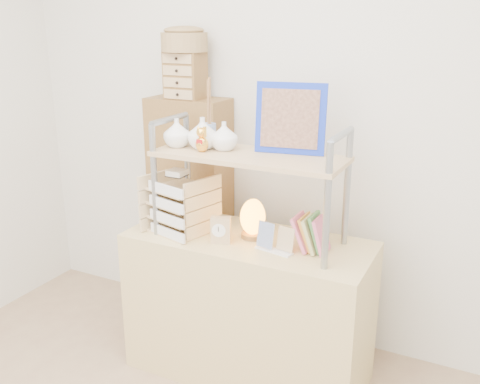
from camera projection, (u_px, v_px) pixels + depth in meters
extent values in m
cube|color=silver|center=(289.00, 111.00, 2.85)|extent=(3.40, 0.02, 2.60)
cube|color=tan|center=(248.00, 307.00, 2.71)|extent=(1.20, 0.50, 0.75)
cube|color=brown|center=(191.00, 213.00, 3.16)|extent=(0.45, 0.24, 1.35)
cylinder|color=gray|center=(154.00, 181.00, 2.56)|extent=(0.03, 0.03, 0.55)
cylinder|color=gray|center=(188.00, 166.00, 2.82)|extent=(0.03, 0.03, 0.55)
cylinder|color=gray|center=(170.00, 119.00, 2.61)|extent=(0.03, 0.30, 0.03)
cylinder|color=gray|center=(327.00, 207.00, 2.20)|extent=(0.03, 0.03, 0.55)
cylinder|color=gray|center=(347.00, 188.00, 2.45)|extent=(0.03, 0.03, 0.55)
cylinder|color=gray|center=(341.00, 135.00, 2.24)|extent=(0.03, 0.30, 0.03)
cube|color=tan|center=(249.00, 156.00, 2.47)|extent=(0.90, 0.34, 0.02)
imported|color=white|center=(177.00, 133.00, 2.58)|extent=(0.13, 0.13, 0.14)
imported|color=white|center=(203.00, 133.00, 2.54)|extent=(0.14, 0.14, 0.15)
imported|color=white|center=(224.00, 136.00, 2.52)|extent=(0.13, 0.13, 0.14)
cylinder|color=#285AAD|center=(209.00, 133.00, 2.67)|extent=(0.07, 0.07, 0.10)
cube|color=#122BAF|center=(291.00, 118.00, 2.43)|extent=(0.33, 0.10, 0.32)
cube|color=#543326|center=(290.00, 119.00, 2.42)|extent=(0.27, 0.07, 0.26)
cube|color=#D85E81|center=(322.00, 235.00, 2.41)|extent=(0.06, 0.12, 0.17)
cube|color=#509148|center=(318.00, 233.00, 2.44)|extent=(0.07, 0.12, 0.17)
cube|color=tan|center=(312.00, 234.00, 2.43)|extent=(0.07, 0.13, 0.17)
cube|color=gold|center=(309.00, 231.00, 2.45)|extent=(0.08, 0.14, 0.16)
cube|color=#D85E81|center=(303.00, 232.00, 2.45)|extent=(0.08, 0.14, 0.16)
cube|color=tan|center=(181.00, 229.00, 2.69)|extent=(0.32, 0.30, 0.01)
cube|color=white|center=(168.00, 233.00, 2.58)|extent=(0.24, 0.07, 0.05)
cube|color=tan|center=(181.00, 216.00, 2.67)|extent=(0.32, 0.30, 0.01)
cube|color=white|center=(167.00, 219.00, 2.56)|extent=(0.24, 0.07, 0.05)
cube|color=tan|center=(180.00, 202.00, 2.65)|extent=(0.32, 0.30, 0.01)
cube|color=white|center=(166.00, 204.00, 2.54)|extent=(0.24, 0.07, 0.05)
cube|color=tan|center=(180.00, 188.00, 2.62)|extent=(0.32, 0.30, 0.01)
cube|color=white|center=(166.00, 190.00, 2.51)|extent=(0.24, 0.07, 0.05)
cube|color=beige|center=(177.00, 173.00, 2.58)|extent=(0.08, 0.08, 0.03)
cylinder|color=brown|center=(253.00, 235.00, 2.60)|extent=(0.11, 0.11, 0.02)
ellipsoid|color=orange|center=(253.00, 216.00, 2.57)|extent=(0.13, 0.12, 0.17)
cube|color=tan|center=(221.00, 230.00, 2.52)|extent=(0.10, 0.07, 0.13)
cylinder|color=white|center=(219.00, 230.00, 2.50)|extent=(0.06, 0.03, 0.07)
cube|color=white|center=(274.00, 251.00, 2.45)|extent=(0.19, 0.08, 0.01)
cube|color=navy|center=(266.00, 235.00, 2.45)|extent=(0.09, 0.04, 0.12)
cube|color=tan|center=(286.00, 239.00, 2.42)|extent=(0.09, 0.04, 0.11)
cube|color=brown|center=(185.00, 75.00, 2.90)|extent=(0.20, 0.15, 0.25)
cube|color=tan|center=(178.00, 94.00, 2.87)|extent=(0.18, 0.01, 0.05)
cube|color=tan|center=(178.00, 83.00, 2.85)|extent=(0.18, 0.01, 0.05)
cube|color=tan|center=(177.00, 71.00, 2.83)|extent=(0.18, 0.01, 0.05)
cube|color=tan|center=(177.00, 59.00, 2.81)|extent=(0.18, 0.01, 0.05)
cylinder|color=brown|center=(184.00, 42.00, 2.85)|extent=(0.25, 0.25, 0.10)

